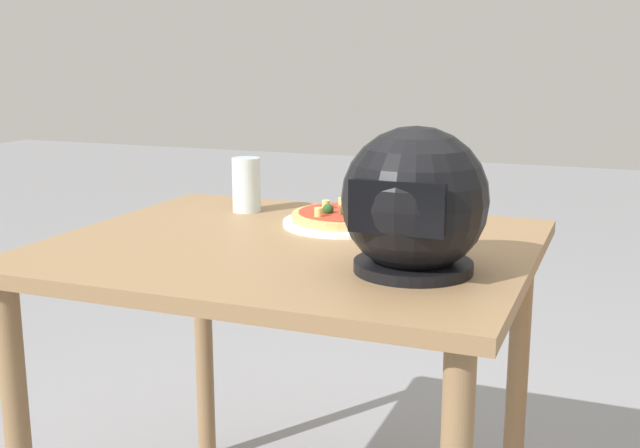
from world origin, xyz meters
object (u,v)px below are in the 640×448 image
Objects in this scene: pizza at (346,215)px; motorcycle_helmet at (414,203)px; dining_table at (292,289)px; drinking_glass at (246,185)px.

motorcycle_helmet is (-0.24, 0.32, 0.10)m from pizza.
dining_table is 0.38m from drinking_glass.
motorcycle_helmet reaches higher than pizza.
dining_table is 0.40m from motorcycle_helmet.
dining_table is at bearing -24.39° from motorcycle_helmet.
dining_table is at bearing 74.22° from pizza.
pizza is 1.83× the size of drinking_glass.
pizza is at bearing -105.78° from dining_table.
pizza is at bearing 167.57° from drinking_glass.
drinking_glass is at bearing -12.43° from pizza.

